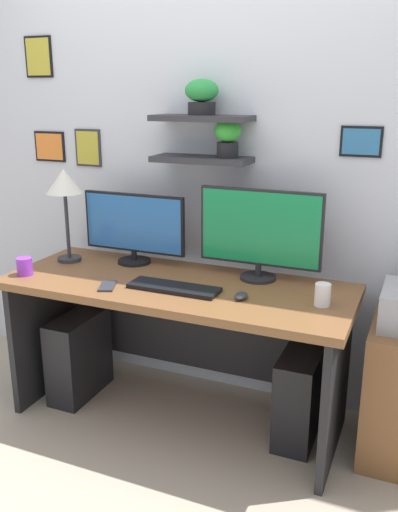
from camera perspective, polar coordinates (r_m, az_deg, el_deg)
ground_plane at (r=3.03m, az=-2.20°, el=-16.29°), size 8.00×8.00×0.00m
back_wall_assembly at (r=2.96m, az=1.12°, el=11.01°), size 4.40×0.24×2.70m
desk at (r=2.82m, az=-1.83°, el=-6.40°), size 1.72×0.68×0.75m
monitor_left at (r=2.98m, az=-6.79°, el=3.05°), size 0.59×0.18×0.38m
monitor_right at (r=2.70m, az=6.35°, el=2.52°), size 0.62×0.18×0.45m
keyboard at (r=2.60m, az=-2.63°, el=-3.31°), size 0.44×0.14×0.02m
computer_mouse at (r=2.49m, az=4.40°, el=-4.14°), size 0.06×0.09×0.03m
desk_lamp at (r=3.03m, az=-13.81°, el=6.95°), size 0.20×0.20×0.51m
cell_phone at (r=2.67m, az=-9.51°, el=-3.11°), size 0.12×0.16×0.01m
coffee_mug at (r=2.93m, az=-17.68°, el=-1.04°), size 0.08×0.08×0.09m
pen_cup at (r=2.45m, az=12.73°, el=-3.95°), size 0.07×0.07×0.10m
computer_tower_left at (r=3.18m, az=-12.36°, el=-10.08°), size 0.18×0.40×0.47m
computer_tower_right at (r=2.81m, az=10.45°, el=-14.02°), size 0.18×0.40×0.45m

